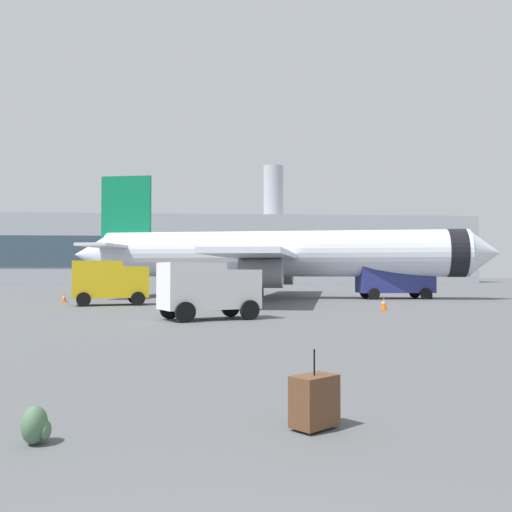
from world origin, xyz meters
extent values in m
cylinder|color=silver|center=(5.70, 43.77, 3.70)|extent=(30.13, 9.97, 3.80)
cone|color=silver|center=(21.54, 40.39, 3.70)|extent=(3.10, 4.03, 3.61)
cone|color=silver|center=(-10.54, 47.23, 3.70)|extent=(3.84, 4.01, 3.42)
cylinder|color=black|center=(19.39, 40.85, 3.70)|extent=(2.18, 4.08, 3.88)
cube|color=silver|center=(6.39, 51.80, 3.40)|extent=(8.03, 16.65, 0.36)
cube|color=silver|center=(3.05, 36.15, 3.40)|extent=(8.03, 16.65, 0.36)
cylinder|color=gray|center=(5.87, 49.35, 2.10)|extent=(3.59, 2.82, 2.20)
cylinder|color=gray|center=(3.57, 38.60, 2.10)|extent=(3.59, 2.82, 2.20)
cube|color=#0C7247|center=(-7.51, 46.58, 7.30)|extent=(4.38, 1.27, 6.40)
cube|color=silver|center=(-7.33, 49.81, 4.30)|extent=(3.79, 6.41, 0.24)
cube|color=silver|center=(-8.66, 43.55, 4.30)|extent=(3.79, 6.41, 0.24)
cylinder|color=black|center=(17.44, 41.27, 0.90)|extent=(0.36, 0.36, 1.80)
cylinder|color=black|center=(4.24, 46.53, 0.90)|extent=(0.44, 0.44, 1.80)
cylinder|color=black|center=(3.24, 41.84, 0.90)|extent=(0.44, 0.44, 1.80)
cube|color=yellow|center=(-5.17, 35.20, 1.52)|extent=(2.14, 2.53, 2.04)
cube|color=#1E232D|center=(-4.48, 35.36, 2.00)|extent=(0.53, 1.95, 0.84)
cube|color=yellow|center=(-7.51, 34.64, 1.70)|extent=(3.54, 2.86, 2.40)
cylinder|color=black|center=(-5.32, 36.34, 0.45)|extent=(0.93, 0.42, 0.90)
cylinder|color=black|center=(-4.79, 34.10, 0.45)|extent=(0.93, 0.42, 0.90)
cylinder|color=black|center=(-8.59, 35.57, 0.45)|extent=(0.93, 0.42, 0.90)
cylinder|color=black|center=(-8.06, 33.33, 0.45)|extent=(0.93, 0.42, 0.90)
cube|color=navy|center=(16.97, 42.06, 1.64)|extent=(1.68, 2.40, 2.29)
cube|color=#1E232D|center=(17.68, 42.07, 2.18)|extent=(0.08, 2.16, 0.95)
cube|color=navy|center=(13.97, 42.06, 1.85)|extent=(4.32, 2.41, 2.70)
cylinder|color=black|center=(16.90, 43.31, 0.45)|extent=(0.90, 0.22, 0.90)
cylinder|color=black|center=(16.91, 40.81, 0.45)|extent=(0.90, 0.22, 0.90)
cylinder|color=black|center=(12.70, 43.31, 0.45)|extent=(0.90, 0.22, 0.90)
cylinder|color=black|center=(12.71, 40.81, 0.45)|extent=(0.90, 0.22, 0.90)
cube|color=white|center=(1.12, 23.64, 1.39)|extent=(2.40, 2.53, 1.78)
cube|color=#1E232D|center=(1.81, 23.93, 1.81)|extent=(0.77, 1.69, 0.74)
cube|color=white|center=(-0.91, 22.78, 1.55)|extent=(3.21, 2.87, 2.10)
cylinder|color=black|center=(0.92, 24.69, 0.45)|extent=(0.91, 0.55, 0.90)
cylinder|color=black|center=(1.73, 22.75, 0.45)|extent=(0.91, 0.55, 0.90)
cylinder|color=black|center=(-1.92, 23.50, 0.45)|extent=(0.91, 0.55, 0.90)
cylinder|color=black|center=(-1.11, 21.56, 0.45)|extent=(0.91, 0.55, 0.90)
cube|color=#F2590C|center=(9.78, 28.77, 0.02)|extent=(0.44, 0.44, 0.04)
cone|color=#F2590C|center=(9.78, 28.77, 0.39)|extent=(0.36, 0.36, 0.70)
cylinder|color=white|center=(9.78, 28.77, 0.42)|extent=(0.23, 0.23, 0.10)
cube|color=#F2590C|center=(0.41, 29.33, 0.02)|extent=(0.44, 0.44, 0.04)
cone|color=#F2590C|center=(0.41, 29.33, 0.40)|extent=(0.36, 0.36, 0.72)
cylinder|color=white|center=(0.41, 29.33, 0.44)|extent=(0.23, 0.23, 0.10)
cube|color=#F2590C|center=(-10.70, 38.91, 0.02)|extent=(0.44, 0.44, 0.04)
cone|color=#F2590C|center=(-10.70, 38.91, 0.32)|extent=(0.36, 0.36, 0.57)
cylinder|color=white|center=(-10.70, 38.91, 0.35)|extent=(0.23, 0.23, 0.10)
cube|color=brown|center=(1.51, 5.08, 0.39)|extent=(0.75, 0.71, 0.70)
cylinder|color=black|center=(1.51, 5.08, 0.92)|extent=(0.02, 0.02, 0.36)
cylinder|color=black|center=(1.68, 5.22, 0.04)|extent=(0.07, 0.08, 0.08)
cylinder|color=black|center=(1.33, 4.94, 0.04)|extent=(0.07, 0.08, 0.08)
ellipsoid|color=#476B4C|center=(-2.13, 4.67, 0.24)|extent=(0.32, 0.40, 0.48)
ellipsoid|color=#476B4C|center=(-1.99, 4.67, 0.17)|extent=(0.12, 0.28, 0.24)
cube|color=#9EA3AD|center=(2.21, 121.22, 6.91)|extent=(105.19, 23.47, 13.82)
cube|color=#334756|center=(2.21, 109.44, 6.22)|extent=(99.93, 0.10, 6.22)
cylinder|color=#9EA3AD|center=(13.26, 121.22, 19.82)|extent=(4.40, 4.40, 12.00)
camera|label=1|loc=(0.12, -2.64, 2.17)|focal=39.38mm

